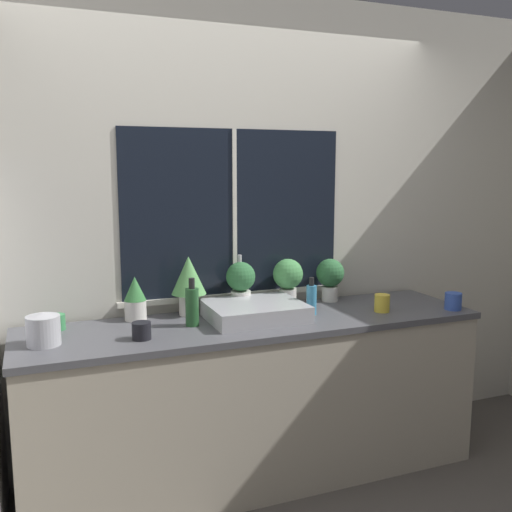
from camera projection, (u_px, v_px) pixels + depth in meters
name	position (u px, v px, depth m)	size (l,w,h in m)	color
ground_plane	(278.00, 504.00, 2.93)	(14.00, 14.00, 0.00)	#4C4742
wall_back	(232.00, 229.00, 3.36)	(8.00, 0.09, 2.70)	beige
wall_right	(447.00, 209.00, 4.91)	(0.06, 7.00, 2.70)	beige
counter	(256.00, 398.00, 3.15)	(2.49, 0.65, 0.90)	#B2A893
sink	(254.00, 311.00, 3.09)	(0.51, 0.47, 0.32)	#ADADB2
potted_plant_far_left	(135.00, 298.00, 3.06)	(0.12, 0.12, 0.24)	silver
potted_plant_left	(189.00, 280.00, 3.16)	(0.19, 0.19, 0.33)	silver
potted_plant_center	(241.00, 282.00, 3.28)	(0.17, 0.17, 0.28)	silver
potted_plant_right	(288.00, 278.00, 3.38)	(0.18, 0.18, 0.28)	silver
potted_plant_far_right	(330.00, 276.00, 3.49)	(0.17, 0.17, 0.26)	silver
soap_bottle	(311.00, 299.00, 3.18)	(0.06, 0.06, 0.21)	teal
bottle_tall	(192.00, 306.00, 2.95)	(0.07, 0.07, 0.25)	#235128
mug_blue	(453.00, 301.00, 3.29)	(0.10, 0.10, 0.10)	#3351AD
mug_green	(57.00, 322.00, 2.89)	(0.08, 0.08, 0.08)	#38844C
mug_black	(142.00, 331.00, 2.73)	(0.09, 0.09, 0.08)	black
mug_yellow	(382.00, 303.00, 3.25)	(0.09, 0.09, 0.10)	gold
kettle	(43.00, 329.00, 2.63)	(0.15, 0.15, 0.15)	#B2B2B7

